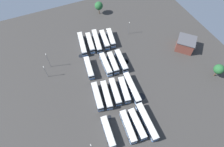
{
  "coord_description": "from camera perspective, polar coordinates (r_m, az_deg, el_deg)",
  "views": [
    {
      "loc": [
        -44.11,
        18.48,
        72.36
      ],
      "look_at": [
        1.72,
        -1.78,
        1.6
      ],
      "focal_mm": 29.94,
      "sensor_mm": 36.0,
      "label": 1
    }
  ],
  "objects": [
    {
      "name": "ground_plane",
      "position": [
        86.74,
        -0.62,
        -1.85
      ],
      "size": [
        128.83,
        128.83,
        0.0
      ],
      "primitive_type": "plane",
      "color": "#383533"
    },
    {
      "name": "bus_row0_slot0",
      "position": [
        76.59,
        10.56,
        -14.22
      ],
      "size": [
        15.41,
        3.44,
        3.64
      ],
      "color": "silver",
      "rests_on": "ground_plane"
    },
    {
      "name": "bus_row0_slot1",
      "position": [
        75.65,
        7.66,
        -15.04
      ],
      "size": [
        12.45,
        3.19,
        3.64
      ],
      "color": "silver",
      "rests_on": "ground_plane"
    },
    {
      "name": "bus_row0_slot2",
      "position": [
        74.94,
        4.89,
        -15.83
      ],
      "size": [
        12.93,
        3.78,
        3.64
      ],
      "color": "silver",
      "rests_on": "ground_plane"
    },
    {
      "name": "bus_row0_slot4",
      "position": [
        74.06,
        -1.21,
        -17.36
      ],
      "size": [
        12.05,
        3.63,
        3.64
      ],
      "color": "silver",
      "rests_on": "ground_plane"
    },
    {
      "name": "bus_row1_slot0",
      "position": [
        82.56,
        6.09,
        -4.37
      ],
      "size": [
        15.45,
        3.89,
        3.64
      ],
      "color": "silver",
      "rests_on": "ground_plane"
    },
    {
      "name": "bus_row1_slot1",
      "position": [
        81.75,
        3.74,
        -5.0
      ],
      "size": [
        12.32,
        4.67,
        3.64
      ],
      "color": "silver",
      "rests_on": "ground_plane"
    },
    {
      "name": "bus_row1_slot2",
      "position": [
        81.14,
        0.94,
        -5.56
      ],
      "size": [
        12.82,
        4.43,
        3.64
      ],
      "color": "silver",
      "rests_on": "ground_plane"
    },
    {
      "name": "bus_row1_slot3",
      "position": [
        80.39,
        -1.7,
        -6.53
      ],
      "size": [
        13.1,
        4.58,
        3.64
      ],
      "color": "silver",
      "rests_on": "ground_plane"
    },
    {
      "name": "bus_row1_slot4",
      "position": [
        80.26,
        -4.49,
        -6.96
      ],
      "size": [
        13.12,
        4.26,
        3.64
      ],
      "color": "silver",
      "rests_on": "ground_plane"
    },
    {
      "name": "bus_row2_slot0",
      "position": [
        91.05,
        2.83,
        3.93
      ],
      "size": [
        12.89,
        3.75,
        3.64
      ],
      "color": "silver",
      "rests_on": "ground_plane"
    },
    {
      "name": "bus_row2_slot1",
      "position": [
        90.16,
        0.3,
        3.32
      ],
      "size": [
        12.11,
        3.88,
        3.64
      ],
      "color": "silver",
      "rests_on": "ground_plane"
    },
    {
      "name": "bus_row2_slot2",
      "position": [
        89.62,
        -1.94,
        2.84
      ],
      "size": [
        12.94,
        3.44,
        3.64
      ],
      "color": "silver",
      "rests_on": "ground_plane"
    },
    {
      "name": "bus_row2_slot4",
      "position": [
        88.91,
        -7.05,
        1.72
      ],
      "size": [
        12.13,
        3.99,
        3.64
      ],
      "color": "silver",
      "rests_on": "ground_plane"
    },
    {
      "name": "bus_row3_slot0",
      "position": [
        101.66,
        -0.35,
        10.83
      ],
      "size": [
        12.3,
        4.77,
        3.64
      ],
      "color": "silver",
      "rests_on": "ground_plane"
    },
    {
      "name": "bus_row3_slot1",
      "position": [
        100.71,
        -2.29,
        10.26
      ],
      "size": [
        12.73,
        4.09,
        3.64
      ],
      "color": "silver",
      "rests_on": "ground_plane"
    },
    {
      "name": "bus_row3_slot2",
      "position": [
        100.16,
        -4.65,
        9.79
      ],
      "size": [
        15.49,
        5.05,
        3.64
      ],
      "color": "silver",
      "rests_on": "ground_plane"
    },
    {
      "name": "bus_row3_slot3",
      "position": [
        99.7,
        -6.67,
        9.3
      ],
      "size": [
        13.13,
        4.36,
        3.64
      ],
      "color": "silver",
      "rests_on": "ground_plane"
    },
    {
      "name": "bus_row3_slot4",
      "position": [
        99.6,
        -9.08,
        8.86
      ],
      "size": [
        15.49,
        4.81,
        3.64
      ],
      "color": "silver",
      "rests_on": "ground_plane"
    },
    {
      "name": "depot_building",
      "position": [
        103.82,
        21.52,
        8.38
      ],
      "size": [
        12.38,
        12.38,
        6.21
      ],
      "color": "brown",
      "rests_on": "ground_plane"
    },
    {
      "name": "lamp_post_far_corner",
      "position": [
        104.48,
        5.17,
        13.81
      ],
      "size": [
        0.56,
        0.28,
        7.79
      ],
      "color": "slate",
      "rests_on": "ground_plane"
    },
    {
      "name": "lamp_post_by_building",
      "position": [
        92.12,
        -18.91,
        3.9
      ],
      "size": [
        0.56,
        0.28,
        9.2
      ],
      "color": "slate",
      "rests_on": "ground_plane"
    },
    {
      "name": "lamp_post_near_entrance",
      "position": [
        89.5,
        -19.63,
        0.62
      ],
      "size": [
        0.56,
        0.28,
        7.45
      ],
      "color": "slate",
      "rests_on": "ground_plane"
    },
    {
      "name": "tree_northwest",
      "position": [
        117.89,
        -4.06,
        19.92
      ],
      "size": [
        4.85,
        4.85,
        7.8
      ],
      "color": "brown",
      "rests_on": "ground_plane"
    },
    {
      "name": "tree_south_edge",
      "position": [
        96.57,
        29.85,
        1.16
      ],
      "size": [
        4.55,
        4.55,
        7.45
      ],
      "color": "brown",
      "rests_on": "ground_plane"
    },
    {
      "name": "puddle_back_corner",
      "position": [
        93.25,
        4.34,
        3.59
      ],
      "size": [
        2.28,
        2.28,
        0.01
      ],
      "primitive_type": "cylinder",
      "color": "black",
      "rests_on": "ground_plane"
    },
    {
      "name": "puddle_near_shelter",
      "position": [
        78.14,
        -0.8,
        -13.14
      ],
      "size": [
        1.63,
        1.63,
        0.01
      ],
      "primitive_type": "cylinder",
      "color": "black",
      "rests_on": "ground_plane"
    },
    {
      "name": "puddle_centre_drain",
      "position": [
        93.2,
        3.88,
        3.6
      ],
      "size": [
        4.22,
        4.22,
        0.01
      ],
      "primitive_type": "cylinder",
      "color": "black",
      "rests_on": "ground_plane"
    },
    {
      "name": "puddle_between_rows",
      "position": [
        83.14,
        8.92,
        -6.96
      ],
      "size": [
        3.6,
        3.6,
        0.01
      ],
      "primitive_type": "cylinder",
      "color": "black",
      "rests_on": "ground_plane"
    },
    {
      "name": "puddle_front_lane",
      "position": [
        96.71,
        -9.44,
        5.3
      ],
      "size": [
        2.48,
        2.48,
        0.01
      ],
      "primitive_type": "cylinder",
      "color": "black",
      "rests_on": "ground_plane"
    }
  ]
}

